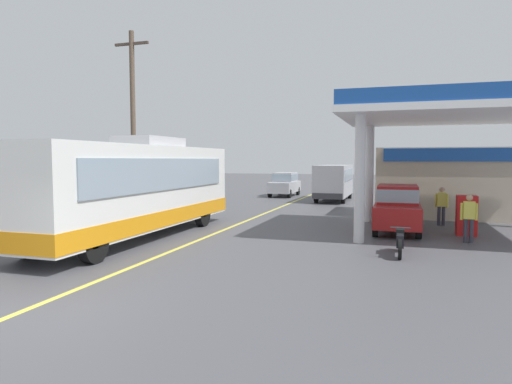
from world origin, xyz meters
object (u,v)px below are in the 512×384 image
Objects in this scene: coach_bus_main at (136,191)px; car_trailing_behind_bus at (285,183)px; minibus_opposing_lane at (334,179)px; motorcycle_parked_forecourt at (400,240)px; pedestrian_near_pump at (442,204)px; car_at_pump at (397,206)px; pedestrian_by_shop at (469,216)px.

coach_bus_main is 2.63× the size of car_trailing_behind_bus.
minibus_opposing_lane is 3.41× the size of motorcycle_parked_forecourt.
minibus_opposing_lane is 12.09m from pedestrian_near_pump.
car_at_pump is 2.87m from pedestrian_near_pump.
coach_bus_main is at bearing -148.49° from pedestrian_near_pump.
coach_bus_main reaches higher than car_at_pump.
car_trailing_behind_bus is at bearing 88.24° from coach_bus_main.
minibus_opposing_lane is 1.46× the size of car_trailing_behind_bus.
pedestrian_near_pump is (1.81, 2.23, -0.08)m from car_at_pump.
coach_bus_main is at bearing -153.97° from car_at_pump.
car_at_pump is 2.53× the size of pedestrian_near_pump.
car_at_pump is at bearing 91.24° from motorcycle_parked_forecourt.
pedestrian_by_shop is 0.40× the size of car_trailing_behind_bus.
minibus_opposing_lane reaches higher than car_at_pump.
minibus_opposing_lane is at bearing 103.98° from motorcycle_parked_forecourt.
pedestrian_by_shop is (11.32, 2.53, -0.79)m from coach_bus_main.
pedestrian_near_pump is 16.65m from car_trailing_behind_bus.
car_trailing_behind_bus is at bearing 118.59° from car_at_pump.
pedestrian_by_shop is at bearing -38.60° from car_at_pump.
car_at_pump is at bearing -61.41° from car_trailing_behind_bus.
car_at_pump is 1.00× the size of car_trailing_behind_bus.
pedestrian_by_shop is 20.30m from car_trailing_behind_bus.
pedestrian_near_pump is (6.02, -10.47, -0.54)m from minibus_opposing_lane.
car_trailing_behind_bus reaches higher than pedestrian_near_pump.
coach_bus_main is at bearing -167.38° from pedestrian_by_shop.
pedestrian_by_shop is (2.23, 2.78, 0.49)m from motorcycle_parked_forecourt.
car_trailing_behind_bus is at bearing 112.97° from motorcycle_parked_forecourt.
car_at_pump is (8.99, 4.39, -0.71)m from coach_bus_main.
minibus_opposing_lane is at bearing 119.92° from pedestrian_near_pump.
minibus_opposing_lane is at bearing -32.82° from car_trailing_behind_bus.
motorcycle_parked_forecourt is (4.32, -17.33, -1.03)m from minibus_opposing_lane.
coach_bus_main is 19.80m from car_trailing_behind_bus.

